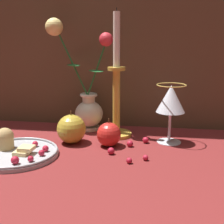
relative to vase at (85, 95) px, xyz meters
The scene contains 12 objects.
ground_plane 0.22m from the vase, 62.76° to the right, with size 2.40×2.40×0.00m, color maroon.
vase is the anchor object (origin of this frame).
plate_with_pastries 0.30m from the vase, 116.70° to the right, with size 0.22×0.22×0.07m.
wine_glass 0.29m from the vase, 18.18° to the right, with size 0.08×0.08×0.17m.
candlestick 0.12m from the vase, 24.85° to the right, with size 0.10×0.10×0.38m.
apple_beside_vase 0.16m from the vase, 93.71° to the right, with size 0.08×0.08×0.10m.
apple_near_glass 0.20m from the vase, 55.28° to the right, with size 0.07×0.07×0.08m.
berry_near_plate 0.26m from the vase, 60.60° to the right, with size 0.02×0.02×0.02m, color #AD192D.
berry_front_center 0.24m from the vase, 41.87° to the right, with size 0.02×0.02×0.02m, color #AD192D.
berry_by_glass_stem 0.34m from the vase, 48.49° to the right, with size 0.01×0.01×0.01m, color #AD192D.
berry_under_candlestick 0.33m from the vase, 56.82° to the right, with size 0.01×0.01×0.01m, color #AD192D.
berry_far_right 0.25m from the vase, 27.69° to the right, with size 0.02×0.02×0.02m, color #AD192D.
Camera 1 is at (0.15, -0.80, 0.31)m, focal length 50.00 mm.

